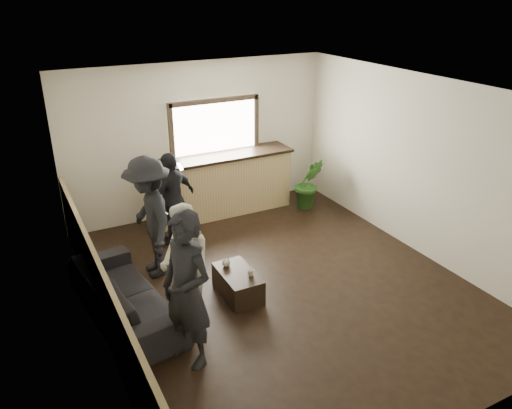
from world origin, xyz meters
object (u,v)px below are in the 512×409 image
person_d (173,199)px  potted_plant (309,183)px  cup_b (251,273)px  person_a (187,291)px  person_b (185,261)px  sofa (125,295)px  person_c (150,218)px  cup_a (226,263)px  bar_counter (222,181)px  coffee_table (238,284)px

person_d → potted_plant: bearing=158.0°
cup_b → person_a: 1.50m
cup_b → person_a: size_ratio=0.05×
person_d → person_b: bearing=49.9°
potted_plant → sofa: bearing=-155.4°
sofa → person_c: size_ratio=1.19×
sofa → person_a: person_a is taller
cup_a → cup_b: cup_b is taller
cup_b → bar_counter: bearing=73.6°
person_c → bar_counter: bearing=131.8°
bar_counter → cup_a: (-1.02, -2.44, -0.23)m
potted_plant → person_c: bearing=-164.0°
cup_b → person_a: person_a is taller
bar_counter → person_c: bearing=-139.7°
potted_plant → bar_counter: bearing=160.0°
bar_counter → person_d: size_ratio=1.71×
person_c → person_a: bearing=-3.9°
person_d → person_c: bearing=26.9°
cup_a → cup_b: 0.42m
sofa → coffee_table: bearing=-106.6°
bar_counter → sofa: bar_counter is taller
sofa → person_a: 1.41m
coffee_table → person_b: bearing=-176.5°
cup_a → person_a: size_ratio=0.06×
coffee_table → cup_b: 0.30m
cup_b → person_c: person_c is taller
potted_plant → person_c: size_ratio=0.55×
cup_b → person_c: bearing=127.6°
sofa → potted_plant: size_ratio=2.17×
coffee_table → person_d: 2.02m
cup_b → person_c: 1.69m
person_a → person_c: person_a is taller
bar_counter → person_a: size_ratio=1.44×
coffee_table → person_c: bearing=127.4°
sofa → person_a: bearing=-166.4°
bar_counter → potted_plant: (1.57, -0.57, -0.14)m
bar_counter → person_c: bar_counter is taller
bar_counter → person_c: size_ratio=1.48×
sofa → cup_b: size_ratio=21.89×
cup_b → person_c: size_ratio=0.05×
bar_counter → potted_plant: size_ratio=2.69×
cup_a → person_c: 1.30m
bar_counter → potted_plant: bar_counter is taller
bar_counter → sofa: 3.45m
person_b → cup_b: bearing=80.3°
bar_counter → cup_b: bar_counter is taller
person_d → coffee_table: bearing=72.0°
person_b → person_c: person_c is taller
person_b → person_d: bearing=162.8°
potted_plant → person_b: person_b is taller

